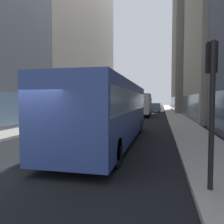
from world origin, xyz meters
TOP-DOWN VIEW (x-y plane):
  - ground_plane at (0.00, 35.00)m, footprint 120.00×120.00m
  - sidewalk_left at (-5.70, 35.00)m, footprint 2.40×110.00m
  - sidewalk_right at (5.70, 35.00)m, footprint 2.40×110.00m
  - building_left_mid at (-11.90, 23.58)m, footprint 9.24×16.72m
  - building_left_far at (-11.90, 40.21)m, footprint 8.04×15.02m
  - building_right_far at (11.90, 38.42)m, footprint 11.87×15.28m
  - transit_bus at (1.20, 5.32)m, footprint 2.78×11.53m
  - car_red_coupe at (2.80, 43.36)m, footprint 1.84×4.12m
  - car_grey_wagon at (2.80, 36.02)m, footprint 1.74×4.64m
  - car_blue_hatchback at (-2.80, 26.18)m, footprint 1.79×4.77m
  - box_truck at (1.20, 24.48)m, footprint 2.30×7.50m
  - dalmatian_dog at (-0.81, 1.15)m, footprint 0.22×0.96m
  - traffic_light_near at (4.90, -0.32)m, footprint 0.24×0.40m

SIDE VIEW (x-z plane):
  - ground_plane at x=0.00m, z-range 0.00..0.00m
  - sidewalk_left at x=-5.70m, z-range 0.00..0.15m
  - sidewalk_right at x=5.70m, z-range 0.00..0.15m
  - dalmatian_dog at x=-0.81m, z-range 0.15..0.87m
  - car_red_coupe at x=2.80m, z-range 0.01..1.63m
  - car_grey_wagon at x=2.80m, z-range 0.01..1.63m
  - car_blue_hatchback at x=-2.80m, z-range 0.01..1.63m
  - box_truck at x=1.20m, z-range 0.14..3.19m
  - transit_bus at x=1.20m, z-range 0.25..3.30m
  - traffic_light_near at x=4.90m, z-range 0.74..4.14m
  - building_left_mid at x=-11.90m, z-range -0.01..24.61m
  - building_right_far at x=11.90m, z-range -0.01..27.68m
  - building_left_far at x=-11.90m, z-range -0.01..28.69m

